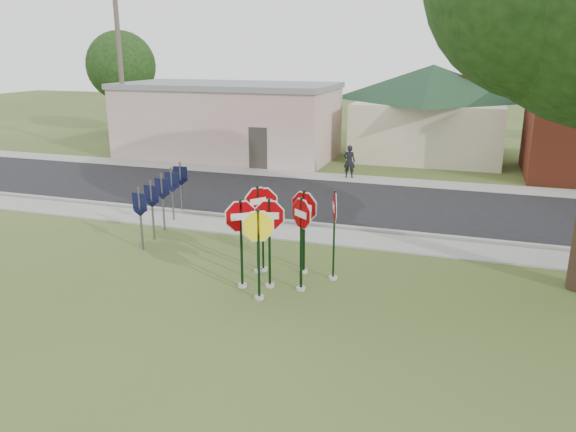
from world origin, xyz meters
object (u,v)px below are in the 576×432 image
(utility_pole_near, at_px, (121,70))
(stop_sign_left, at_px, (241,230))
(stop_sign_yellow, at_px, (258,242))
(pedestrian, at_px, (349,161))
(stop_sign_center, at_px, (269,231))

(utility_pole_near, bearing_deg, stop_sign_left, -47.73)
(stop_sign_left, bearing_deg, stop_sign_yellow, -38.59)
(stop_sign_yellow, distance_m, pedestrian, 14.18)
(stop_sign_yellow, distance_m, utility_pole_near, 20.59)
(stop_sign_yellow, bearing_deg, pedestrian, 93.33)
(stop_sign_center, bearing_deg, pedestrian, 93.52)
(stop_sign_left, height_order, pedestrian, stop_sign_left)
(stop_sign_center, bearing_deg, stop_sign_yellow, -89.81)
(stop_sign_center, distance_m, stop_sign_yellow, 0.79)
(utility_pole_near, bearing_deg, stop_sign_center, -45.79)
(stop_sign_left, height_order, utility_pole_near, utility_pole_near)
(stop_sign_center, xyz_separation_m, stop_sign_yellow, (0.00, -0.78, -0.06))
(utility_pole_near, height_order, pedestrian, utility_pole_near)
(pedestrian, bearing_deg, stop_sign_center, 89.29)
(stop_sign_yellow, height_order, utility_pole_near, utility_pole_near)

